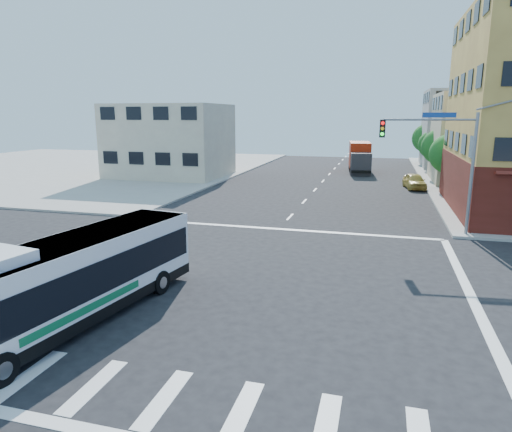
# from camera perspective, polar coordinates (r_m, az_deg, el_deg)

# --- Properties ---
(ground) EXTENTS (120.00, 120.00, 0.00)m
(ground) POSITION_cam_1_polar(r_m,az_deg,el_deg) (19.30, -3.35, -8.32)
(ground) COLOR black
(ground) RESTS_ON ground
(sidewalk_nw) EXTENTS (50.00, 50.00, 0.15)m
(sidewalk_nw) POSITION_cam_1_polar(r_m,az_deg,el_deg) (66.52, -22.73, 5.72)
(sidewalk_nw) COLOR #99968E
(sidewalk_nw) RESTS_ON ground
(building_east_near) EXTENTS (12.06, 10.06, 9.00)m
(building_east_near) POSITION_cam_1_polar(r_m,az_deg,el_deg) (52.29, 27.99, 8.52)
(building_east_near) COLOR #B8AC8C
(building_east_near) RESTS_ON ground
(building_east_far) EXTENTS (12.06, 10.06, 10.00)m
(building_east_far) POSITION_cam_1_polar(r_m,az_deg,el_deg) (66.01, 25.47, 9.74)
(building_east_far) COLOR #9E9E99
(building_east_far) RESTS_ON ground
(building_west) EXTENTS (12.06, 10.06, 8.00)m
(building_west) POSITION_cam_1_polar(r_m,az_deg,el_deg) (52.39, -10.67, 9.21)
(building_west) COLOR beige
(building_west) RESTS_ON ground
(signal_mast_ne) EXTENTS (7.91, 1.13, 8.07)m
(signal_mast_ne) POSITION_cam_1_polar(r_m,az_deg,el_deg) (27.93, 22.19, 7.76)
(signal_mast_ne) COLOR slate
(signal_mast_ne) RESTS_ON ground
(street_tree_a) EXTENTS (3.60, 3.60, 5.53)m
(street_tree_a) POSITION_cam_1_polar(r_m,az_deg,el_deg) (45.51, 23.18, 7.42)
(street_tree_a) COLOR #3B2415
(street_tree_a) RESTS_ON ground
(street_tree_b) EXTENTS (3.80, 3.80, 5.79)m
(street_tree_b) POSITION_cam_1_polar(r_m,az_deg,el_deg) (53.42, 22.10, 8.30)
(street_tree_b) COLOR #3B2415
(street_tree_b) RESTS_ON ground
(street_tree_c) EXTENTS (3.40, 3.40, 5.29)m
(street_tree_c) POSITION_cam_1_polar(r_m,az_deg,el_deg) (61.38, 21.26, 8.53)
(street_tree_c) COLOR #3B2415
(street_tree_c) RESTS_ON ground
(street_tree_d) EXTENTS (4.00, 4.00, 6.03)m
(street_tree_d) POSITION_cam_1_polar(r_m,az_deg,el_deg) (69.31, 20.66, 9.29)
(street_tree_d) COLOR #3B2415
(street_tree_d) RESTS_ON ground
(transit_bus) EXTENTS (3.93, 10.98, 3.18)m
(transit_bus) POSITION_cam_1_polar(r_m,az_deg,el_deg) (16.30, -22.30, -7.45)
(transit_bus) COLOR black
(transit_bus) RESTS_ON ground
(box_truck) EXTENTS (3.08, 8.16, 3.59)m
(box_truck) POSITION_cam_1_polar(r_m,az_deg,el_deg) (57.03, 12.84, 7.08)
(box_truck) COLOR #29282E
(box_truck) RESTS_ON ground
(parked_car) EXTENTS (2.27, 4.40, 1.43)m
(parked_car) POSITION_cam_1_polar(r_m,az_deg,el_deg) (45.84, 19.20, 4.14)
(parked_car) COLOR gold
(parked_car) RESTS_ON ground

